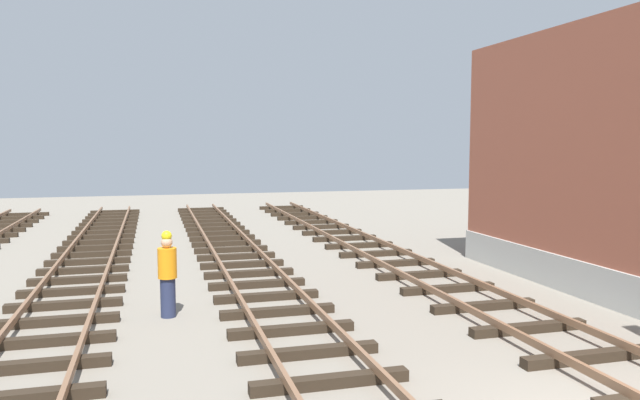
% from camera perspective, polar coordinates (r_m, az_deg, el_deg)
% --- Properties ---
extents(track_worker_foreground, '(0.40, 0.40, 1.87)m').
position_cam_1_polar(track_worker_foreground, '(13.50, -14.08, -6.76)').
color(track_worker_foreground, '#262D4C').
rests_on(track_worker_foreground, ground).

